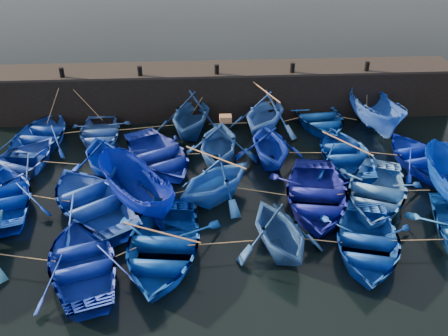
{
  "coord_description": "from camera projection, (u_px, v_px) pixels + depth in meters",
  "views": [
    {
      "loc": [
        -1.1,
        -15.35,
        11.96
      ],
      "look_at": [
        0.0,
        3.2,
        0.7
      ],
      "focal_mm": 40.0,
      "sensor_mm": 36.0,
      "label": 1
    }
  ],
  "objects": [
    {
      "name": "boat_4",
      "position": [
        319.0,
        117.0,
        26.59
      ],
      "size": [
        4.13,
        5.38,
        1.04
      ],
      "primitive_type": "imported",
      "rotation": [
        0.0,
        0.0,
        0.12
      ],
      "color": "#0B3F92",
      "rests_on": "ground"
    },
    {
      "name": "boat_18",
      "position": [
        376.0,
        192.0,
        20.44
      ],
      "size": [
        5.33,
        6.08,
        1.05
      ],
      "primitive_type": "imported",
      "rotation": [
        0.0,
        0.0,
        -0.41
      ],
      "color": "blue",
      "rests_on": "ground"
    },
    {
      "name": "boat_21",
      "position": [
        83.0,
        261.0,
        16.88
      ],
      "size": [
        4.72,
        5.63,
        1.0
      ],
      "primitive_type": "imported",
      "rotation": [
        0.0,
        0.0,
        3.44
      ],
      "color": "#0E289F",
      "rests_on": "ground"
    },
    {
      "name": "boat_2",
      "position": [
        191.0,
        114.0,
        25.41
      ],
      "size": [
        4.67,
        5.12,
        2.31
      ],
      "primitive_type": "imported",
      "rotation": [
        0.0,
        0.0,
        -0.22
      ],
      "color": "navy",
      "rests_on": "ground"
    },
    {
      "name": "boat_0",
      "position": [
        41.0,
        135.0,
        24.8
      ],
      "size": [
        4.24,
        5.42,
        1.03
      ],
      "primitive_type": "imported",
      "rotation": [
        0.0,
        0.0,
        2.99
      ],
      "color": "navy",
      "rests_on": "ground"
    },
    {
      "name": "quay_wall",
      "position": [
        216.0,
        92.0,
        27.67
      ],
      "size": [
        26.0,
        2.5,
        2.5
      ],
      "primitive_type": "cube",
      "color": "black",
      "rests_on": "ground"
    },
    {
      "name": "mooring_ropes",
      "position": [
        215.0,
        146.0,
        23.04
      ],
      "size": [
        17.28,
        11.99,
        2.1
      ],
      "color": "tan",
      "rests_on": "ground"
    },
    {
      "name": "boat_7",
      "position": [
        103.0,
        156.0,
        22.08
      ],
      "size": [
        4.24,
        4.56,
        1.96
      ],
      "primitive_type": "imported",
      "rotation": [
        0.0,
        0.0,
        3.47
      ],
      "color": "#012299",
      "rests_on": "ground"
    },
    {
      "name": "boat_13",
      "position": [
        5.0,
        196.0,
        20.22
      ],
      "size": [
        4.63,
        5.52,
        0.98
      ],
      "primitive_type": "imported",
      "rotation": [
        0.0,
        0.0,
        3.44
      ],
      "color": "#0026A6",
      "rests_on": "ground"
    },
    {
      "name": "bollard_0",
      "position": [
        62.0,
        73.0,
        25.66
      ],
      "size": [
        0.24,
        0.24,
        0.5
      ],
      "primitive_type": "cylinder",
      "color": "black",
      "rests_on": "quay_top"
    },
    {
      "name": "boat_8",
      "position": [
        158.0,
        155.0,
        23.02
      ],
      "size": [
        5.62,
        6.26,
        1.07
      ],
      "primitive_type": "imported",
      "rotation": [
        0.0,
        0.0,
        0.47
      ],
      "color": "#132696",
      "rests_on": "ground"
    },
    {
      "name": "boat_24",
      "position": [
        367.0,
        243.0,
        17.72
      ],
      "size": [
        4.55,
        5.54,
        1.0
      ],
      "primitive_type": "imported",
      "rotation": [
        0.0,
        0.0,
        -0.25
      ],
      "color": "#0B3A96",
      "rests_on": "ground"
    },
    {
      "name": "boat_23",
      "position": [
        279.0,
        230.0,
        17.57
      ],
      "size": [
        4.0,
        4.38,
        1.95
      ],
      "primitive_type": "imported",
      "rotation": [
        0.0,
        0.0,
        0.24
      ],
      "color": "navy",
      "rests_on": "ground"
    },
    {
      "name": "boat_1",
      "position": [
        99.0,
        133.0,
        25.16
      ],
      "size": [
        3.48,
        4.6,
        0.9
      ],
      "primitive_type": "imported",
      "rotation": [
        0.0,
        0.0,
        0.09
      ],
      "color": "#2A50A2",
      "rests_on": "ground"
    },
    {
      "name": "bollard_4",
      "position": [
        367.0,
        66.0,
        26.47
      ],
      "size": [
        0.24,
        0.24,
        0.5
      ],
      "primitive_type": "cylinder",
      "color": "black",
      "rests_on": "quay_top"
    },
    {
      "name": "quay_top",
      "position": [
        216.0,
        69.0,
        26.99
      ],
      "size": [
        26.0,
        2.5,
        0.12
      ],
      "primitive_type": "cube",
      "color": "black",
      "rests_on": "quay_wall"
    },
    {
      "name": "boat_12",
      "position": [
        420.0,
        157.0,
        23.06
      ],
      "size": [
        4.09,
        5.07,
        0.93
      ],
      "primitive_type": "imported",
      "rotation": [
        0.0,
        0.0,
        3.36
      ],
      "color": "#0923C9",
      "rests_on": "ground"
    },
    {
      "name": "boat_11",
      "position": [
        345.0,
        153.0,
        23.26
      ],
      "size": [
        3.64,
        4.96,
        1.0
      ],
      "primitive_type": "imported",
      "rotation": [
        0.0,
        0.0,
        3.18
      ],
      "color": "navy",
      "rests_on": "ground"
    },
    {
      "name": "boat_5",
      "position": [
        375.0,
        112.0,
        26.0
      ],
      "size": [
        2.46,
        5.32,
        1.99
      ],
      "primitive_type": "imported",
      "rotation": [
        0.0,
        0.0,
        0.1
      ],
      "color": "blue",
      "rests_on": "ground"
    },
    {
      "name": "bollard_2",
      "position": [
        217.0,
        69.0,
        26.06
      ],
      "size": [
        0.24,
        0.24,
        0.5
      ],
      "primitive_type": "cylinder",
      "color": "black",
      "rests_on": "quay_top"
    },
    {
      "name": "bollard_3",
      "position": [
        292.0,
        68.0,
        26.27
      ],
      "size": [
        0.24,
        0.24,
        0.5
      ],
      "primitive_type": "cylinder",
      "color": "black",
      "rests_on": "quay_top"
    },
    {
      "name": "loose_oars",
      "position": [
        255.0,
        149.0,
        21.26
      ],
      "size": [
        10.49,
        11.71,
        1.28
      ],
      "color": "#99724C",
      "rests_on": "ground"
    },
    {
      "name": "boat_16",
      "position": [
        215.0,
        179.0,
        20.37
      ],
      "size": [
        5.05,
        5.01,
        2.01
      ],
      "primitive_type": "imported",
      "rotation": [
        0.0,
        0.0,
        -0.85
      ],
      "color": "blue",
      "rests_on": "ground"
    },
    {
      "name": "boat_9",
      "position": [
        219.0,
        143.0,
        22.87
      ],
      "size": [
        4.11,
        4.61,
        2.2
      ],
      "primitive_type": "imported",
      "rotation": [
        0.0,
        0.0,
        3.01
      ],
      "color": "navy",
      "rests_on": "ground"
    },
    {
      "name": "wooden_crate",
      "position": [
        226.0,
        118.0,
        22.25
      ],
      "size": [
        0.53,
        0.42,
        0.25
      ],
      "primitive_type": "cube",
      "color": "brown",
      "rests_on": "boat_9"
    },
    {
      "name": "boat_10",
      "position": [
        271.0,
        144.0,
        22.91
      ],
      "size": [
        3.6,
        4.1,
        2.06
      ],
      "primitive_type": "imported",
      "rotation": [
        0.0,
        0.0,
        3.2
      ],
      "color": "#08229E",
      "rests_on": "ground"
    },
    {
      "name": "ground",
      "position": [
        229.0,
        226.0,
        19.36
      ],
      "size": [
        120.0,
        120.0,
        0.0
      ],
      "primitive_type": "plane",
      "color": "black",
      "rests_on": "ground"
    },
    {
      "name": "boat_17",
      "position": [
        316.0,
        195.0,
        20.18
      ],
      "size": [
        4.69,
        5.95,
        1.12
      ],
      "primitive_type": "imported",
      "rotation": [
        0.0,
        0.0,
        -0.16
      ],
      "color": "navy",
      "rests_on": "ground"
    },
    {
      "name": "bollard_1",
      "position": [
        140.0,
        71.0,
        25.86
      ],
      "size": [
        0.24,
        0.24,
        0.5
      ],
      "primitive_type": "cylinder",
      "color": "black",
      "rests_on": "quay_top"
    },
    {
      "name": "boat_14",
      "position": [
        92.0,
        200.0,
        19.85
      ],
      "size": [
        6.37,
        6.8,
        1.15
      ],
      "primitive_type": "imported",
      "rotation": [
        0.0,
        0.0,
        3.73
      ],
      "color": "#173DB0",
      "rests_on": "ground"
    },
    {
      "name": "boat_22",
      "position": [
        162.0,
        246.0,
        17.46
      ],
      "size": [
        4.53,
        5.9,
        1.14
      ],
      "primitive_type": "imported",
      "rotation": [
        0.0,
        0.0,
        -0.12
      ],
      "color": "#063792",
      "rests_on": "ground"
    },
    {
      "name": "boat_15",
      "position": [
        135.0,
        189.0,
        19.88
      ],
      "size": [
        4.18,
        4.96,
        1.85
      ],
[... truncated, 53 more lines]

